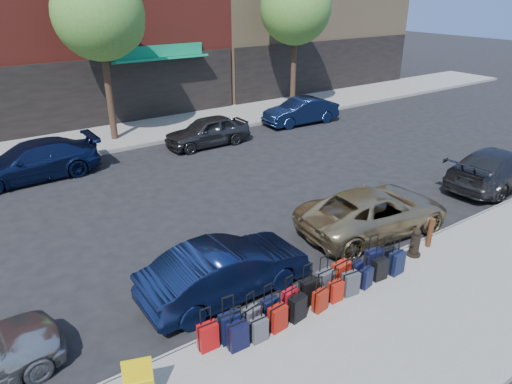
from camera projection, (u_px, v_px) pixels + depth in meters
ground at (204, 224)px, 13.78m from camera, size 120.00×120.00×0.00m
sidewalk_near at (364, 351)px, 8.86m from camera, size 60.00×4.00×0.15m
sidewalk_far at (101, 139)px, 21.27m from camera, size 60.00×4.00×0.15m
curb_near at (298, 298)px, 10.38m from camera, size 60.00×0.08×0.15m
curb_far at (116, 151)px, 19.75m from camera, size 60.00×0.08×0.15m
tree_center at (102, 17)px, 19.04m from camera, size 3.80×3.80×7.27m
tree_right at (298, 10)px, 24.46m from camera, size 3.80×3.80×7.27m
suitcase_front_0 at (208, 336)px, 8.72m from camera, size 0.39×0.22×0.92m
suitcase_front_1 at (230, 327)px, 8.90m from camera, size 0.44×0.27×1.02m
suitcase_front_2 at (252, 319)px, 9.19m from camera, size 0.40×0.27×0.89m
suitcase_front_3 at (270, 309)px, 9.47m from camera, size 0.38×0.23×0.87m
suitcase_front_4 at (290, 300)px, 9.75m from camera, size 0.37×0.23×0.86m
suitcase_front_5 at (309, 291)px, 9.97m from camera, size 0.41×0.24×0.99m
suitcase_front_6 at (325, 283)px, 10.27m from camera, size 0.41×0.23×0.98m
suitcase_front_7 at (341, 275)px, 10.52m from camera, size 0.45×0.28×1.05m
suitcase_front_8 at (356, 272)px, 10.71m from camera, size 0.39×0.27×0.87m
suitcase_front_9 at (373, 262)px, 11.03m from camera, size 0.45×0.29×1.04m
suitcase_front_10 at (387, 257)px, 11.30m from camera, size 0.38×0.26×0.86m
suitcase_back_1 at (238, 336)px, 8.73m from camera, size 0.40×0.24×0.93m
suitcase_back_2 at (259, 330)px, 8.93m from camera, size 0.35×0.20×0.81m
suitcase_back_3 at (278, 318)px, 9.22m from camera, size 0.39×0.25×0.89m
suitcase_back_4 at (297, 308)px, 9.50m from camera, size 0.41×0.27×0.90m
suitcase_back_5 at (320, 300)px, 9.78m from camera, size 0.36×0.24×0.80m
suitcase_back_6 at (336, 291)px, 10.08m from camera, size 0.33×0.20×0.79m
suitcase_back_7 at (350, 284)px, 10.28m from camera, size 0.40×0.27×0.90m
suitcase_back_8 at (366, 278)px, 10.55m from camera, size 0.36×0.25×0.79m
suitcase_back_9 at (379, 269)px, 10.82m from camera, size 0.39×0.25×0.88m
suitcase_back_10 at (397, 263)px, 11.04m from camera, size 0.41×0.25×0.94m
fire_hydrant at (415, 243)px, 11.76m from camera, size 0.40×0.35×0.79m
bollard at (430, 232)px, 12.14m from camera, size 0.15×0.15×0.83m
car_near_1 at (226, 270)px, 10.37m from camera, size 4.02×1.46×1.32m
car_near_2 at (374, 211)px, 13.15m from camera, size 4.81×2.55×1.29m
car_near_3 at (498, 168)px, 16.17m from camera, size 4.78×2.14×1.36m
car_far_1 at (32, 161)px, 16.79m from camera, size 4.81×2.05×1.38m
car_far_2 at (208, 131)px, 20.41m from camera, size 3.86×1.56×1.31m
car_far_3 at (301, 111)px, 23.69m from camera, size 4.11×1.65×1.33m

